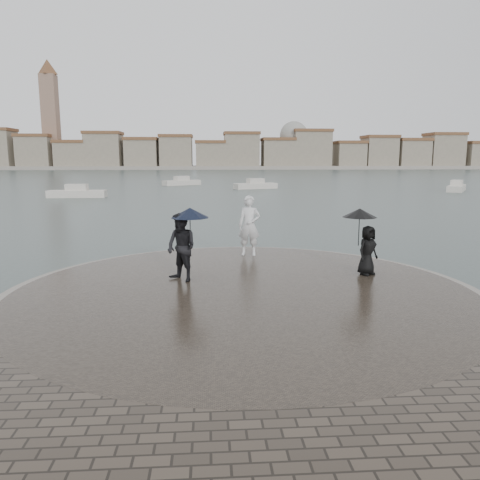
{
  "coord_description": "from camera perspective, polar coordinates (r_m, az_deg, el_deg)",
  "views": [
    {
      "loc": [
        -0.88,
        -8.28,
        3.73
      ],
      "look_at": [
        0.0,
        4.8,
        1.45
      ],
      "focal_mm": 35.0,
      "sensor_mm": 36.0,
      "label": 1
    }
  ],
  "objects": [
    {
      "name": "ground",
      "position": [
        9.12,
        2.1,
        -14.28
      ],
      "size": [
        400.0,
        400.0,
        0.0
      ],
      "primitive_type": "plane",
      "color": "#2B3835",
      "rests_on": "ground"
    },
    {
      "name": "visitor_left",
      "position": [
        13.04,
        -6.95,
        -0.04
      ],
      "size": [
        1.37,
        1.21,
        2.04
      ],
      "color": "black",
      "rests_on": "quay_tip"
    },
    {
      "name": "far_skyline",
      "position": [
        169.08,
        -5.79,
        10.47
      ],
      "size": [
        260.0,
        20.0,
        37.0
      ],
      "color": "gray",
      "rests_on": "ground"
    },
    {
      "name": "boats",
      "position": [
        56.65,
        0.73,
        6.49
      ],
      "size": [
        46.5,
        23.79,
        1.5
      ],
      "color": "beige",
      "rests_on": "ground"
    },
    {
      "name": "statue",
      "position": [
        16.43,
        1.14,
        1.77
      ],
      "size": [
        0.86,
        0.65,
        2.11
      ],
      "primitive_type": "imported",
      "rotation": [
        0.0,
        0.0,
        -0.21
      ],
      "color": "silver",
      "rests_on": "quay_tip"
    },
    {
      "name": "kerb_ring",
      "position": [
        12.34,
        0.41,
        -6.95
      ],
      "size": [
        12.5,
        12.5,
        0.32
      ],
      "primitive_type": "cylinder",
      "color": "gray",
      "rests_on": "ground"
    },
    {
      "name": "visitor_right",
      "position": [
        14.12,
        14.96,
        0.35
      ],
      "size": [
        1.18,
        1.01,
        1.95
      ],
      "color": "black",
      "rests_on": "quay_tip"
    },
    {
      "name": "quay_tip",
      "position": [
        12.33,
        0.41,
        -6.86
      ],
      "size": [
        11.9,
        11.9,
        0.36
      ],
      "primitive_type": "cylinder",
      "color": "#2D261E",
      "rests_on": "ground"
    }
  ]
}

